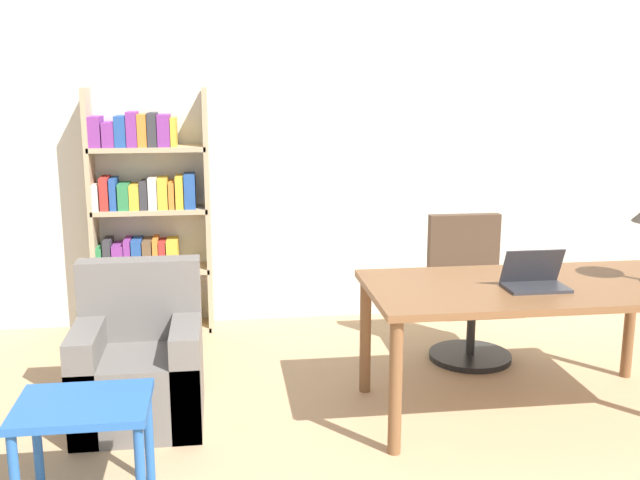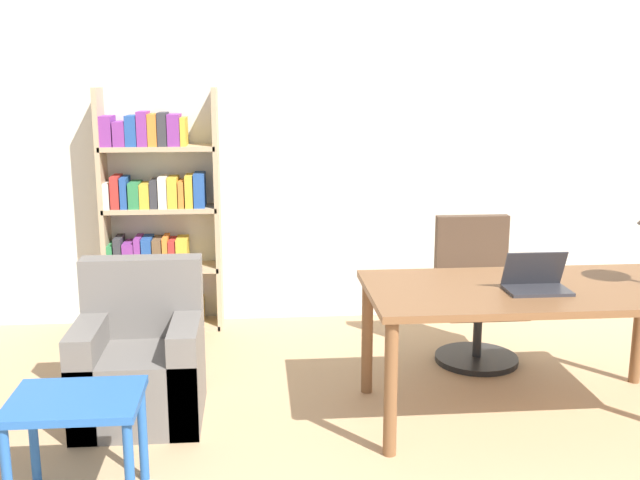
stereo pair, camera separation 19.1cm
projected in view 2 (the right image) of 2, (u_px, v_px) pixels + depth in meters
name	position (u px, v px, depth m)	size (l,w,h in m)	color
wall_back	(336.00, 152.00, 5.91)	(8.00, 0.06, 2.70)	silver
desk	(531.00, 302.00, 4.22)	(1.87, 0.92, 0.77)	brown
laptop	(536.00, 282.00, 4.12)	(0.34, 0.22, 0.22)	#2D2D33
office_chair	(476.00, 298.00, 5.16)	(0.57, 0.57, 0.99)	black
side_table_blue	(76.00, 416.00, 3.36)	(0.58, 0.46, 0.53)	#2356A3
armchair	(141.00, 366.00, 4.29)	(0.70, 0.65, 0.90)	#66605B
bookshelf	(156.00, 224.00, 5.71)	(0.89, 0.28, 1.85)	tan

